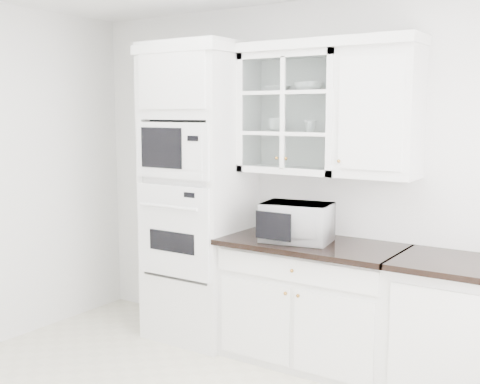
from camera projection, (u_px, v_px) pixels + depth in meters
The scene contains 12 objects.
room_shell at pixel (197, 125), 3.59m from camera, with size 4.00×3.50×2.70m.
oven_column at pixel (198, 193), 4.89m from camera, with size 0.76×0.68×2.40m.
base_cabinet_run at pixel (312, 302), 4.45m from camera, with size 1.32×0.67×0.92m.
extra_base_cabinet at pixel (450, 328), 3.91m from camera, with size 0.72×0.67×0.92m.
upper_cabinet_glass at pixel (294, 113), 4.52m from camera, with size 0.80×0.33×0.90m.
upper_cabinet_solid at pixel (380, 113), 4.15m from camera, with size 0.55×0.33×0.90m, color white.
crown_molding at pixel (280, 48), 4.49m from camera, with size 2.14×0.38×0.07m, color white.
countertop_microwave at pixel (298, 222), 4.39m from camera, with size 0.49×0.41×0.28m, color white.
bowl_a at pixel (277, 89), 4.57m from camera, with size 0.19×0.19×0.05m, color white.
bowl_b at pixel (308, 87), 4.41m from camera, with size 0.21×0.21×0.07m, color white.
cup_a at pixel (277, 125), 4.59m from camera, with size 0.13×0.13×0.10m, color white.
cup_b at pixel (310, 126), 4.47m from camera, with size 0.09×0.09×0.09m, color white.
Camera 1 is at (2.21, -2.44, 1.86)m, focal length 45.00 mm.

